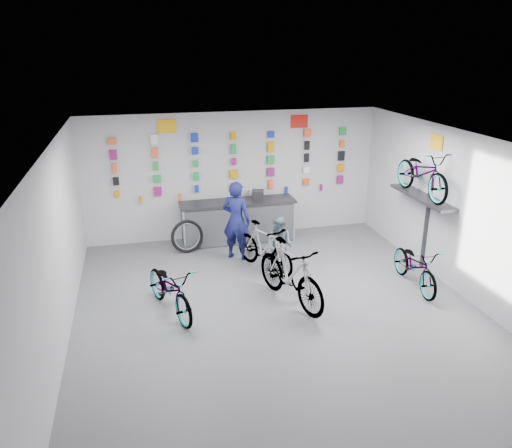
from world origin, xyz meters
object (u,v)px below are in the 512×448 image
object	(u,v)px
clerk	(236,221)
customer	(280,246)
counter	(238,222)
bike_center	(290,274)
bike_service	(264,247)
bike_left	(170,289)
bike_right	(415,266)

from	to	relation	value
clerk	customer	distance (m)	1.21
counter	bike_center	distance (m)	3.19
customer	bike_service	bearing A→B (deg)	-175.00
counter	bike_service	bearing A→B (deg)	-83.64
bike_service	bike_center	bearing A→B (deg)	-112.82
bike_center	clerk	distance (m)	2.29
bike_center	counter	bearing A→B (deg)	76.86
bike_service	clerk	world-z (taller)	clerk
counter	bike_service	world-z (taller)	bike_service
bike_left	bike_right	bearing A→B (deg)	-20.19
bike_service	counter	bearing A→B (deg)	69.54
bike_center	bike_service	distance (m)	1.46
bike_left	customer	size ratio (longest dim) A/B	1.46
counter	customer	bearing A→B (deg)	-76.51
counter	customer	xyz separation A→B (m)	(0.46, -1.92, 0.12)
bike_center	clerk	world-z (taller)	clerk
bike_center	clerk	xyz separation A→B (m)	(-0.53, 2.21, 0.29)
bike_left	bike_service	distance (m)	2.40
clerk	bike_right	bearing A→B (deg)	179.65
counter	bike_left	world-z (taller)	counter
counter	clerk	size ratio (longest dim) A/B	1.55
bike_center	bike_service	bearing A→B (deg)	75.58
bike_center	customer	size ratio (longest dim) A/B	1.60
counter	bike_left	xyz separation A→B (m)	(-1.83, -3.01, -0.03)
bike_service	clerk	bearing A→B (deg)	92.45
bike_left	bike_center	distance (m)	2.14
bike_left	bike_service	bearing A→B (deg)	13.78
counter	customer	world-z (taller)	customer
bike_right	customer	xyz separation A→B (m)	(-2.37, 1.21, 0.16)
bike_right	customer	world-z (taller)	customer
counter	bike_center	bearing A→B (deg)	-84.72
bike_center	clerk	bearing A→B (deg)	84.95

